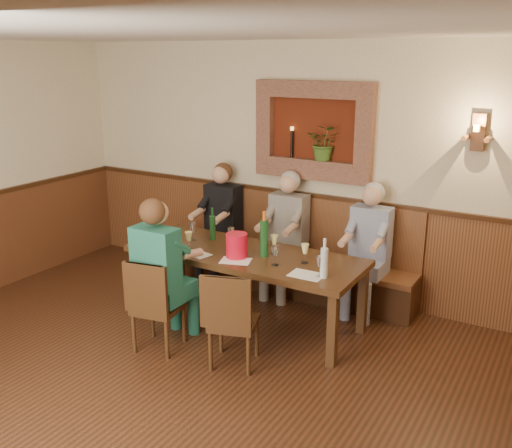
{
  "coord_description": "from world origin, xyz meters",
  "views": [
    {
      "loc": [
        2.82,
        -2.71,
        2.65
      ],
      "look_at": [
        0.1,
        1.9,
        1.05
      ],
      "focal_mm": 40.0,
      "sensor_mm": 36.0,
      "label": 1
    }
  ],
  "objects": [
    {
      "name": "wall_sconce",
      "position": [
        1.9,
        2.93,
        1.94
      ],
      "size": [
        0.25,
        0.2,
        0.35
      ],
      "color": "#522A17",
      "rests_on": "ground"
    },
    {
      "name": "water_bottle",
      "position": [
        0.95,
        1.64,
        0.9
      ],
      "size": [
        0.07,
        0.07,
        0.36
      ],
      "rotation": [
        0.0,
        0.0,
        0.12
      ],
      "color": "silver",
      "rests_on": "dining_table"
    },
    {
      "name": "wine_glass_3",
      "position": [
        0.43,
        1.69,
        0.85
      ],
      "size": [
        0.08,
        0.08,
        0.19
      ],
      "primitive_type": null,
      "color": "white",
      "rests_on": "dining_table"
    },
    {
      "name": "person_bench_left",
      "position": [
        -0.88,
        2.69,
        0.59
      ],
      "size": [
        0.42,
        0.51,
        1.42
      ],
      "color": "black",
      "rests_on": "ground"
    },
    {
      "name": "tasting_sheet_b",
      "position": [
        0.05,
        1.6,
        0.75
      ],
      "size": [
        0.34,
        0.29,
        0.0
      ],
      "primitive_type": "cube",
      "rotation": [
        0.0,
        0.0,
        0.32
      ],
      "color": "white",
      "rests_on": "dining_table"
    },
    {
      "name": "wine_glass_1",
      "position": [
        0.65,
        1.88,
        0.85
      ],
      "size": [
        0.08,
        0.08,
        0.19
      ],
      "primitive_type": null,
      "color": "#FFFC98",
      "rests_on": "dining_table"
    },
    {
      "name": "wine_glass_2",
      "position": [
        -0.68,
        1.91,
        0.85
      ],
      "size": [
        0.08,
        0.08,
        0.19
      ],
      "primitive_type": null,
      "color": "white",
      "rests_on": "dining_table"
    },
    {
      "name": "chair_near_left",
      "position": [
        -0.4,
        0.96,
        0.26
      ],
      "size": [
        0.46,
        0.46,
        0.89
      ],
      "rotation": [
        0.0,
        0.0,
        0.19
      ],
      "color": "#3B2511",
      "rests_on": "ground"
    },
    {
      "name": "ground_plane",
      "position": [
        0.0,
        0.0,
        0.0
      ],
      "size": [
        6.0,
        6.0,
        0.0
      ],
      "primitive_type": "plane",
      "color": "black",
      "rests_on": "ground"
    },
    {
      "name": "wine_glass_6",
      "position": [
        -0.53,
        1.63,
        0.85
      ],
      "size": [
        0.08,
        0.08,
        0.19
      ],
      "primitive_type": null,
      "color": "#FFFC98",
      "rests_on": "dining_table"
    },
    {
      "name": "tasting_sheet_c",
      "position": [
        0.79,
        1.62,
        0.75
      ],
      "size": [
        0.31,
        0.22,
        0.0
      ],
      "primitive_type": "cube",
      "rotation": [
        0.0,
        0.0,
        0.02
      ],
      "color": "white",
      "rests_on": "dining_table"
    },
    {
      "name": "chair_near_right",
      "position": [
        0.36,
        1.06,
        0.26
      ],
      "size": [
        0.5,
        0.5,
        0.89
      ],
      "rotation": [
        0.0,
        0.0,
        0.32
      ],
      "color": "#3B2511",
      "rests_on": "ground"
    },
    {
      "name": "person_bench_right",
      "position": [
        0.98,
        2.69,
        0.58
      ],
      "size": [
        0.41,
        0.5,
        1.4
      ],
      "color": "navy",
      "rests_on": "ground"
    },
    {
      "name": "person_bench_mid",
      "position": [
        0.01,
        2.69,
        0.59
      ],
      "size": [
        0.42,
        0.51,
        1.42
      ],
      "color": "#595351",
      "rests_on": "ground"
    },
    {
      "name": "wine_glass_0",
      "position": [
        -0.24,
        1.97,
        0.85
      ],
      "size": [
        0.08,
        0.08,
        0.19
      ],
      "primitive_type": null,
      "color": "white",
      "rests_on": "dining_table"
    },
    {
      "name": "tasting_sheet_a",
      "position": [
        -0.84,
        1.66,
        0.75
      ],
      "size": [
        0.34,
        0.28,
        0.0
      ],
      "primitive_type": "cube",
      "rotation": [
        0.0,
        0.0,
        -0.24
      ],
      "color": "white",
      "rests_on": "dining_table"
    },
    {
      "name": "person_chair_front",
      "position": [
        -0.41,
        1.07,
        0.6
      ],
      "size": [
        0.43,
        0.53,
        1.45
      ],
      "color": "#1B5E60",
      "rests_on": "ground"
    },
    {
      "name": "wine_bottle_green_a",
      "position": [
        0.22,
        1.86,
        0.94
      ],
      "size": [
        0.11,
        0.11,
        0.46
      ],
      "rotation": [
        0.0,
        0.0,
        -0.4
      ],
      "color": "#19471E",
      "rests_on": "dining_table"
    },
    {
      "name": "bench",
      "position": [
        0.0,
        2.79,
        0.33
      ],
      "size": [
        3.0,
        0.45,
        1.11
      ],
      "color": "#381E0F",
      "rests_on": "ground"
    },
    {
      "name": "tasting_sheet_d",
      "position": [
        -0.37,
        1.57,
        0.75
      ],
      "size": [
        0.28,
        0.23,
        0.0
      ],
      "primitive_type": "cube",
      "rotation": [
        0.0,
        0.0,
        -0.23
      ],
      "color": "white",
      "rests_on": "dining_table"
    },
    {
      "name": "wine_bottle_green_b",
      "position": [
        -0.51,
        2.03,
        0.89
      ],
      "size": [
        0.07,
        0.07,
        0.35
      ],
      "rotation": [
        0.0,
        0.0,
        0.07
      ],
      "color": "#19471E",
      "rests_on": "dining_table"
    },
    {
      "name": "wine_glass_4",
      "position": [
        -0.11,
        1.74,
        0.85
      ],
      "size": [
        0.08,
        0.08,
        0.19
      ],
      "primitive_type": null,
      "color": "#FFFC98",
      "rests_on": "dining_table"
    },
    {
      "name": "wine_glass_7",
      "position": [
        0.91,
        1.64,
        0.85
      ],
      "size": [
        0.08,
        0.08,
        0.19
      ],
      "primitive_type": null,
      "color": "white",
      "rests_on": "dining_table"
    },
    {
      "name": "wainscoting",
      "position": [
        0.0,
        -0.0,
        0.59
      ],
      "size": [
        6.02,
        6.02,
        1.15
      ],
      "color": "#522A17",
      "rests_on": "ground"
    },
    {
      "name": "spittoon_bucket",
      "position": [
        0.0,
        1.7,
        0.87
      ],
      "size": [
        0.27,
        0.27,
        0.24
      ],
      "primitive_type": "cylinder",
      "rotation": [
        0.0,
        0.0,
        0.33
      ],
      "color": "red",
      "rests_on": "dining_table"
    },
    {
      "name": "dining_table",
      "position": [
        0.0,
        1.85,
        0.68
      ],
      "size": [
        2.4,
        0.9,
        0.75
      ],
      "color": "#3B2511",
      "rests_on": "ground"
    },
    {
      "name": "wall_niche",
      "position": [
        0.24,
        2.94,
        1.81
      ],
      "size": [
        1.36,
        0.3,
        1.06
      ],
      "color": "#541B0C",
      "rests_on": "ground"
    },
    {
      "name": "room_shell",
      "position": [
        0.0,
        0.0,
        1.89
      ],
      "size": [
        6.04,
        6.04,
        2.82
      ],
      "color": "beige",
      "rests_on": "ground"
    },
    {
      "name": "wine_glass_5",
      "position": [
        0.27,
        1.97,
        0.85
      ],
      "size": [
        0.08,
        0.08,
        0.19
      ],
      "primitive_type": null,
      "color": "#FFFC98",
      "rests_on": "dining_table"
    }
  ]
}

